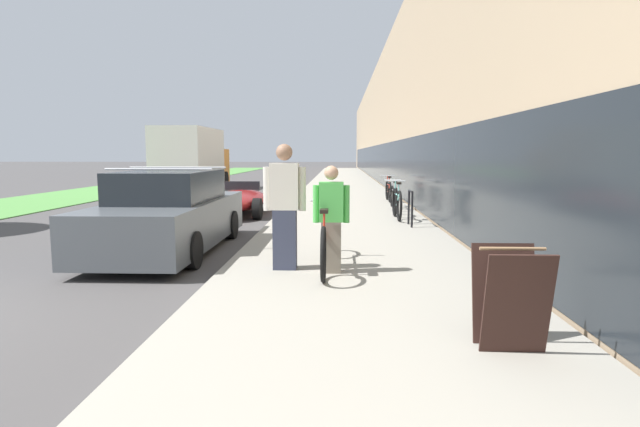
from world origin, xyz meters
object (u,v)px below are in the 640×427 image
object	(u,v)px
person_rider	(331,219)
person_bystander	(285,207)
sandwich_board_sign	(510,298)
bike_rack_hoop	(410,204)
cruiser_bike_farthest	(388,190)
moving_truck	(193,159)
parked_sedan_curbside	(170,215)
cruiser_bike_nearest	(397,203)
vintage_roadster_curbside	(238,201)
cruiser_bike_middle	(394,197)
tandem_bicycle	(325,241)

from	to	relation	value
person_rider	person_bystander	xyz separation A→B (m)	(-0.68, 0.20, 0.15)
person_rider	sandwich_board_sign	size ratio (longest dim) A/B	1.70
bike_rack_hoop	cruiser_bike_farthest	xyz separation A→B (m)	(0.10, 6.25, -0.13)
cruiser_bike_farthest	moving_truck	world-z (taller)	moving_truck
person_rider	bike_rack_hoop	bearing A→B (deg)	69.26
bike_rack_hoop	sandwich_board_sign	size ratio (longest dim) A/B	0.94
parked_sedan_curbside	person_rider	bearing A→B (deg)	-34.12
cruiser_bike_nearest	cruiser_bike_farthest	distance (m)	4.97
vintage_roadster_curbside	cruiser_bike_nearest	bearing A→B (deg)	-20.96
cruiser_bike_nearest	cruiser_bike_farthest	xyz separation A→B (m)	(0.26, 4.96, -0.03)
cruiser_bike_middle	parked_sedan_curbside	bearing A→B (deg)	-126.98
person_bystander	cruiser_bike_middle	size ratio (longest dim) A/B	1.02
bike_rack_hoop	sandwich_board_sign	bearing A→B (deg)	-91.47
person_rider	moving_truck	xyz separation A→B (m)	(-7.32, 18.10, 0.66)
person_rider	parked_sedan_curbside	world-z (taller)	person_rider
person_bystander	sandwich_board_sign	size ratio (longest dim) A/B	2.04
person_rider	cruiser_bike_middle	bearing A→B (deg)	77.94
person_rider	cruiser_bike_nearest	size ratio (longest dim) A/B	0.84
parked_sedan_curbside	vintage_roadster_curbside	size ratio (longest dim) A/B	1.16
parked_sedan_curbside	tandem_bicycle	bearing A→B (deg)	-30.64
cruiser_bike_farthest	parked_sedan_curbside	size ratio (longest dim) A/B	0.37
cruiser_bike_middle	parked_sedan_curbside	distance (m)	8.04
person_rider	person_bystander	bearing A→B (deg)	164.01
sandwich_board_sign	tandem_bicycle	bearing A→B (deg)	118.95
vintage_roadster_curbside	moving_truck	world-z (taller)	moving_truck
tandem_bicycle	parked_sedan_curbside	xyz separation A→B (m)	(-2.93, 1.74, 0.17)
person_bystander	cruiser_bike_middle	bearing A→B (deg)	73.23
cruiser_bike_nearest	cruiser_bike_middle	xyz separation A→B (m)	(0.18, 2.45, -0.04)
cruiser_bike_farthest	vintage_roadster_curbside	size ratio (longest dim) A/B	0.43
person_bystander	sandwich_board_sign	xyz separation A→B (m)	(2.29, -2.95, -0.47)
cruiser_bike_middle	cruiser_bike_nearest	bearing A→B (deg)	-94.31
parked_sedan_curbside	bike_rack_hoop	bearing A→B (deg)	29.12
bike_rack_hoop	moving_truck	world-z (taller)	moving_truck
bike_rack_hoop	parked_sedan_curbside	distance (m)	5.52
person_bystander	parked_sedan_curbside	size ratio (longest dim) A/B	0.39
vintage_roadster_curbside	moving_truck	xyz separation A→B (m)	(-4.41, 10.34, 1.13)
tandem_bicycle	moving_truck	distance (m)	19.23
cruiser_bike_farthest	bike_rack_hoop	bearing A→B (deg)	-90.87
tandem_bicycle	sandwich_board_sign	xyz separation A→B (m)	(1.69, -3.06, 0.05)
tandem_bicycle	cruiser_bike_middle	distance (m)	8.38
cruiser_bike_middle	moving_truck	bearing A→B (deg)	133.48
parked_sedan_curbside	sandwich_board_sign	bearing A→B (deg)	-46.06
tandem_bicycle	cruiser_bike_middle	bearing A→B (deg)	76.87
person_rider	tandem_bicycle	bearing A→B (deg)	106.64
person_bystander	moving_truck	xyz separation A→B (m)	(-6.64, 17.90, 0.51)
bike_rack_hoop	cruiser_bike_farthest	size ratio (longest dim) A/B	0.48
person_bystander	sandwich_board_sign	bearing A→B (deg)	-52.20
person_bystander	cruiser_bike_middle	world-z (taller)	person_bystander
bike_rack_hoop	sandwich_board_sign	xyz separation A→B (m)	(-0.19, -7.49, -0.06)
person_bystander	bike_rack_hoop	bearing A→B (deg)	61.37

